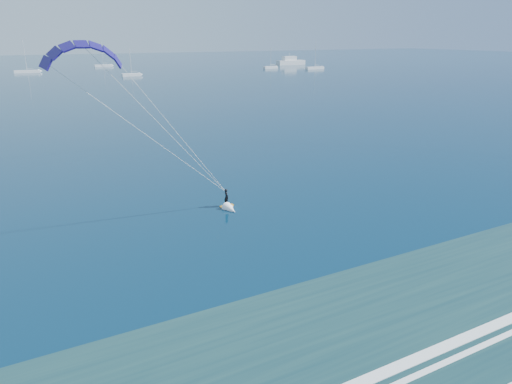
{
  "coord_description": "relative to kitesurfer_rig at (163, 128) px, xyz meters",
  "views": [
    {
      "loc": [
        -16.09,
        -4.2,
        16.3
      ],
      "look_at": [
        0.61,
        27.58,
        3.91
      ],
      "focal_mm": 32.0,
      "sensor_mm": 36.0,
      "label": 1
    }
  ],
  "objects": [
    {
      "name": "motor_yacht",
      "position": [
        133.73,
        194.74,
        -6.94
      ],
      "size": [
        17.14,
        4.57,
        6.8
      ],
      "color": "white",
      "rests_on": "ground"
    },
    {
      "name": "sailboat_2",
      "position": [
        -3.65,
        199.43,
        -8.11
      ],
      "size": [
        10.9,
        2.4,
        14.39
      ],
      "color": "white",
      "rests_on": "ground"
    },
    {
      "name": "sailboat_3",
      "position": [
        34.05,
        159.34,
        -8.13
      ],
      "size": [
        7.78,
        2.4,
        10.92
      ],
      "color": "white",
      "rests_on": "ground"
    },
    {
      "name": "sailboat_4",
      "position": [
        34.68,
        226.4,
        -8.12
      ],
      "size": [
        9.35,
        2.4,
        12.63
      ],
      "color": "white",
      "rests_on": "ground"
    },
    {
      "name": "kitesurfer_rig",
      "position": [
        0.0,
        0.0,
        0.0
      ],
      "size": [
        17.22,
        4.78,
        16.98
      ],
      "color": "orange",
      "rests_on": "ground"
    },
    {
      "name": "sailboat_6",
      "position": [
        125.72,
        158.43,
        -8.12
      ],
      "size": [
        9.97,
        2.4,
        13.34
      ],
      "color": "white",
      "rests_on": "ground"
    },
    {
      "name": "sailboat_5",
      "position": [
        108.21,
        172.73,
        -8.14
      ],
      "size": [
        7.57,
        2.4,
        10.49
      ],
      "color": "white",
      "rests_on": "ground"
    }
  ]
}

